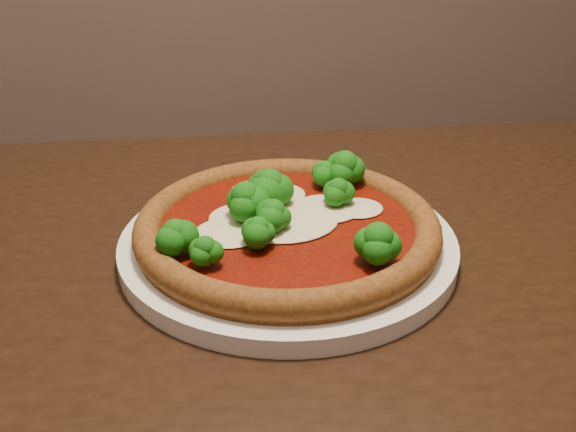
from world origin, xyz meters
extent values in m
cube|color=black|center=(0.24, -0.03, 0.73)|extent=(1.25, 0.82, 0.04)
cylinder|color=white|center=(0.22, 0.01, 0.76)|extent=(0.33, 0.33, 0.02)
cylinder|color=brown|center=(0.22, 0.01, 0.77)|extent=(0.29, 0.29, 0.01)
torus|color=brown|center=(0.22, 0.01, 0.78)|extent=(0.30, 0.30, 0.03)
cylinder|color=#6B1005|center=(0.22, 0.01, 0.78)|extent=(0.25, 0.25, 0.00)
ellipsoid|color=beige|center=(0.22, 0.07, 0.78)|extent=(0.07, 0.06, 0.01)
ellipsoid|color=beige|center=(0.30, 0.03, 0.78)|extent=(0.05, 0.05, 0.00)
ellipsoid|color=beige|center=(0.16, 0.00, 0.78)|extent=(0.07, 0.06, 0.01)
ellipsoid|color=beige|center=(0.27, 0.03, 0.78)|extent=(0.07, 0.07, 0.01)
ellipsoid|color=beige|center=(0.22, 0.02, 0.78)|extent=(0.11, 0.10, 0.01)
ellipsoid|color=beige|center=(0.20, 0.09, 0.78)|extent=(0.06, 0.05, 0.00)
ellipsoid|color=beige|center=(0.18, 0.03, 0.78)|extent=(0.07, 0.07, 0.01)
ellipsoid|color=#1C8715|center=(0.29, -0.08, 0.81)|extent=(0.05, 0.05, 0.04)
ellipsoid|color=#1C8715|center=(0.14, -0.06, 0.80)|extent=(0.03, 0.03, 0.03)
ellipsoid|color=#1C8715|center=(0.18, 0.02, 0.81)|extent=(0.05, 0.05, 0.04)
ellipsoid|color=#1C8715|center=(0.28, 0.04, 0.80)|extent=(0.04, 0.04, 0.03)
ellipsoid|color=#1C8715|center=(0.21, -0.01, 0.80)|extent=(0.04, 0.04, 0.03)
ellipsoid|color=#1C8715|center=(0.11, -0.03, 0.80)|extent=(0.04, 0.04, 0.03)
ellipsoid|color=#1C8715|center=(0.19, -0.03, 0.80)|extent=(0.04, 0.04, 0.03)
ellipsoid|color=#1C8715|center=(0.21, 0.07, 0.80)|extent=(0.04, 0.04, 0.03)
ellipsoid|color=#1C8715|center=(0.21, 0.04, 0.81)|extent=(0.05, 0.05, 0.04)
ellipsoid|color=#1C8715|center=(0.30, 0.08, 0.81)|extent=(0.05, 0.05, 0.04)
ellipsoid|color=#1C8715|center=(0.28, 0.09, 0.80)|extent=(0.03, 0.03, 0.03)
camera|label=1|loc=(0.13, -0.54, 1.08)|focal=40.00mm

